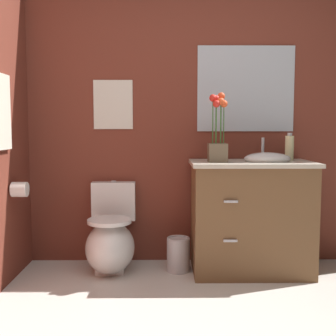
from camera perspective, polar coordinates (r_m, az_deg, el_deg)
wall_back at (r=3.64m, az=5.10°, el=7.23°), size 3.99×0.05×2.50m
toilet at (r=3.46m, az=-7.59°, el=-9.51°), size 0.38×0.59×0.69m
vanity_cabinet at (r=3.43m, az=10.95°, el=-6.19°), size 0.94×0.56×1.05m
flower_vase at (r=3.27m, az=6.62°, el=3.99°), size 0.14×0.14×0.52m
soap_bottle at (r=3.54m, az=15.79°, el=2.61°), size 0.07×0.07×0.22m
trash_bin at (r=3.45m, az=1.37°, el=-11.34°), size 0.18×0.18×0.27m
wall_poster at (r=3.62m, az=-7.28°, el=8.32°), size 0.32×0.01×0.40m
wall_mirror at (r=3.67m, az=10.26°, el=10.29°), size 0.80×0.01×0.70m
hanging_towel at (r=3.17m, az=-21.22°, el=6.96°), size 0.03×0.28×0.52m
toilet_paper_roll at (r=3.33m, az=-19.05°, el=-2.70°), size 0.11×0.11×0.11m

